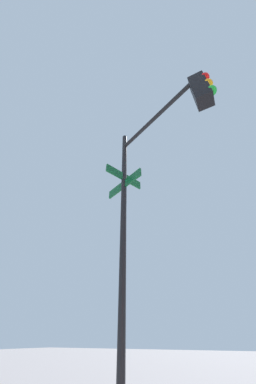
% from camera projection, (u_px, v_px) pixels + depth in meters
% --- Properties ---
extents(traffic_signal_near, '(1.47, 2.78, 6.28)m').
position_uv_depth(traffic_signal_near, '(156.00, 167.00, 3.73)').
color(traffic_signal_near, black).
rests_on(traffic_signal_near, ground_plane).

